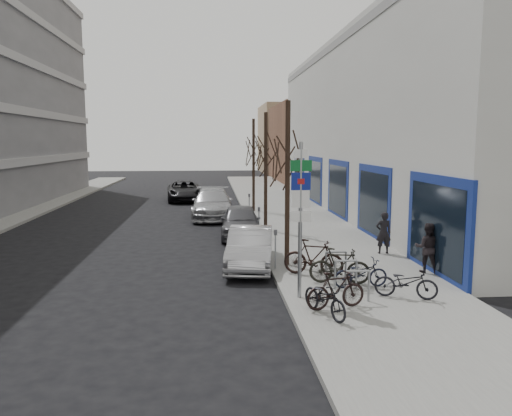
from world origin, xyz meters
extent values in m
plane|color=black|center=(0.00, 0.00, 0.00)|extent=(120.00, 120.00, 0.00)
cube|color=slate|center=(4.50, 10.00, 0.07)|extent=(5.00, 70.00, 0.15)
cube|color=#B7B7B2|center=(17.00, 16.00, 5.00)|extent=(20.00, 32.00, 10.00)
cube|color=brown|center=(13.00, 40.00, 4.00)|extent=(12.00, 14.00, 8.00)
cube|color=#937A5B|center=(13.50, 55.00, 4.50)|extent=(13.00, 12.00, 9.00)
cylinder|color=gray|center=(2.40, 0.00, 2.10)|extent=(0.10, 0.10, 4.20)
cube|color=white|center=(2.40, -0.03, 3.90)|extent=(0.35, 0.03, 0.22)
cube|color=#0C5926|center=(2.40, -0.03, 3.60)|extent=(0.55, 0.03, 0.28)
cube|color=navy|center=(2.40, -0.03, 3.20)|extent=(0.50, 0.03, 0.45)
cube|color=maroon|center=(2.40, -0.04, 3.20)|extent=(0.18, 0.02, 0.14)
cube|color=white|center=(2.40, -0.03, 2.75)|extent=(0.45, 0.03, 0.45)
cube|color=white|center=(2.40, -0.03, 2.30)|extent=(0.55, 0.03, 0.28)
cylinder|color=gray|center=(3.50, -0.50, 0.55)|extent=(0.06, 0.06, 0.80)
cylinder|color=gray|center=(4.10, -0.50, 0.55)|extent=(0.06, 0.06, 0.80)
cylinder|color=gray|center=(3.80, -0.50, 0.95)|extent=(0.60, 0.06, 0.06)
cylinder|color=gray|center=(3.50, 0.60, 0.55)|extent=(0.06, 0.06, 0.80)
cylinder|color=gray|center=(4.10, 0.60, 0.55)|extent=(0.06, 0.06, 0.80)
cylinder|color=gray|center=(3.80, 0.60, 0.95)|extent=(0.60, 0.06, 0.06)
cylinder|color=gray|center=(3.50, 1.70, 0.55)|extent=(0.06, 0.06, 0.80)
cylinder|color=gray|center=(4.10, 1.70, 0.55)|extent=(0.06, 0.06, 0.80)
cylinder|color=gray|center=(3.80, 1.70, 0.95)|extent=(0.60, 0.06, 0.06)
cylinder|color=black|center=(2.60, 3.50, 2.75)|extent=(0.16, 0.16, 5.50)
cylinder|color=black|center=(2.60, 10.00, 2.75)|extent=(0.16, 0.16, 5.50)
cylinder|color=black|center=(2.60, 16.50, 2.75)|extent=(0.16, 0.16, 5.50)
cylinder|color=gray|center=(2.15, 3.00, 0.70)|extent=(0.05, 0.05, 1.10)
cube|color=#3F3F44|center=(2.15, 3.00, 1.33)|extent=(0.10, 0.08, 0.18)
cylinder|color=gray|center=(2.15, 8.50, 0.70)|extent=(0.05, 0.05, 1.10)
cube|color=#3F3F44|center=(2.15, 8.50, 1.33)|extent=(0.10, 0.08, 0.18)
cylinder|color=gray|center=(2.15, 14.00, 0.70)|extent=(0.05, 0.05, 1.10)
cube|color=#3F3F44|center=(2.15, 14.00, 1.33)|extent=(0.10, 0.08, 0.18)
imported|color=black|center=(2.75, -1.43, 0.64)|extent=(1.07, 1.68, 0.99)
imported|color=black|center=(3.12, -0.98, 0.63)|extent=(1.63, 0.82, 0.95)
imported|color=black|center=(4.26, 0.72, 0.62)|extent=(1.59, 0.59, 0.95)
imported|color=black|center=(3.77, 1.14, 0.68)|extent=(1.82, 0.90, 1.06)
imported|color=black|center=(5.15, -0.32, 0.64)|extent=(1.67, 1.08, 0.98)
imported|color=black|center=(3.20, 2.10, 0.72)|extent=(1.93, 1.22, 1.13)
imported|color=#ADADB2|center=(1.40, 3.73, 0.67)|extent=(1.95, 4.24, 1.35)
imported|color=#515156|center=(1.40, 9.12, 0.71)|extent=(1.87, 4.26, 1.43)
imported|color=#A3A4A8|center=(0.19, 14.89, 0.79)|extent=(2.27, 5.47, 1.58)
imported|color=black|center=(-1.78, 23.07, 0.71)|extent=(2.78, 5.27, 1.41)
imported|color=black|center=(6.34, 4.81, 0.92)|extent=(0.58, 0.40, 1.53)
imported|color=black|center=(6.80, 2.13, 0.94)|extent=(0.69, 0.59, 1.58)
camera|label=1|loc=(0.13, -12.51, 4.21)|focal=35.00mm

